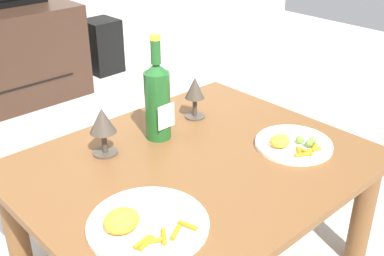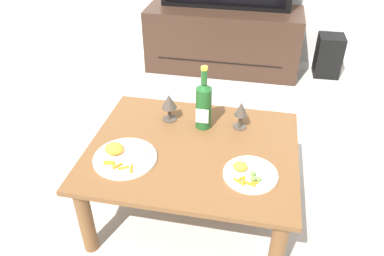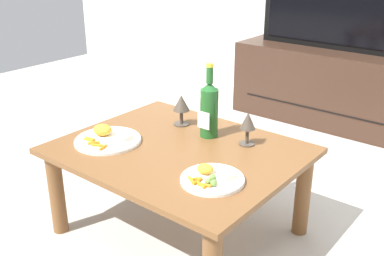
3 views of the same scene
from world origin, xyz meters
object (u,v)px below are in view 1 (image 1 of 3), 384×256
object	(u,v)px
wine_bottle	(157,98)
dinner_plate_right	(293,143)
dinner_plate_left	(144,222)
floor_speaker	(102,46)
dining_table	(194,181)
goblet_right	(195,91)
goblet_left	(102,123)

from	to	relation	value
wine_bottle	dinner_plate_right	xyz separation A→B (m)	(0.27, -0.34, -0.12)
dinner_plate_left	dinner_plate_right	bearing A→B (deg)	-0.32
dinner_plate_left	floor_speaker	bearing A→B (deg)	59.79
dining_table	goblet_right	world-z (taller)	goblet_right
dining_table	goblet_left	world-z (taller)	goblet_left
goblet_right	goblet_left	bearing A→B (deg)	180.00
wine_bottle	dining_table	bearing A→B (deg)	-95.82
wine_bottle	dinner_plate_right	distance (m)	0.45
wine_bottle	goblet_right	world-z (taller)	wine_bottle
floor_speaker	wine_bottle	world-z (taller)	wine_bottle
wine_bottle	dinner_plate_left	distance (m)	0.48
floor_speaker	wine_bottle	distance (m)	1.87
goblet_left	dinner_plate_right	size ratio (longest dim) A/B	0.63
dinner_plate_right	dining_table	bearing A→B (deg)	152.82
dining_table	dinner_plate_left	xyz separation A→B (m)	(-0.30, -0.14, 0.09)
goblet_left	dinner_plate_right	distance (m)	0.59
dining_table	dinner_plate_right	xyz separation A→B (m)	(0.29, -0.15, 0.08)
floor_speaker	dining_table	bearing A→B (deg)	-116.39
floor_speaker	dinner_plate_left	size ratio (longest dim) A/B	1.21
wine_bottle	dinner_plate_right	bearing A→B (deg)	-51.62
wine_bottle	floor_speaker	bearing A→B (deg)	63.10
goblet_right	dinner_plate_right	size ratio (longest dim) A/B	0.62
goblet_left	dinner_plate_right	world-z (taller)	goblet_left
goblet_left	dinner_plate_right	bearing A→B (deg)	-38.81
dinner_plate_left	goblet_left	bearing A→B (deg)	70.46
wine_bottle	dinner_plate_left	xyz separation A→B (m)	(-0.32, -0.33, -0.12)
dining_table	dinner_plate_left	bearing A→B (deg)	-154.20
wine_bottle	dinner_plate_left	world-z (taller)	wine_bottle
dining_table	dinner_plate_left	size ratio (longest dim) A/B	3.39
goblet_left	goblet_right	xyz separation A→B (m)	(0.38, -0.00, -0.00)
floor_speaker	dinner_plate_left	distance (m)	2.29
dinner_plate_right	dinner_plate_left	bearing A→B (deg)	179.68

